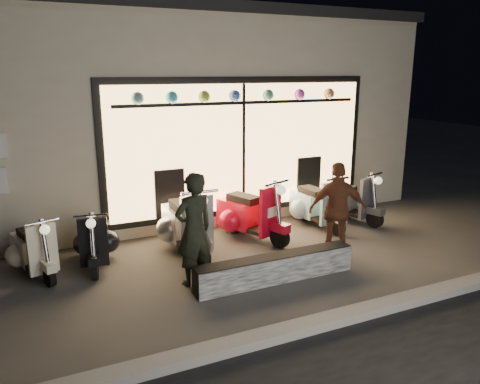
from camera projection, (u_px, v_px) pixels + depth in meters
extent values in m
plane|color=#383533|center=(249.00, 266.00, 7.37)|extent=(40.00, 40.00, 0.00)
cube|color=slate|center=(323.00, 322.00, 5.59)|extent=(40.00, 0.25, 0.12)
cube|color=beige|center=(159.00, 113.00, 11.25)|extent=(10.00, 6.00, 4.00)
cube|color=black|center=(155.00, 20.00, 10.73)|extent=(10.20, 6.20, 0.20)
cube|color=black|center=(242.00, 147.00, 9.04)|extent=(5.45, 0.06, 2.65)
cube|color=#FFBF6B|center=(243.00, 147.00, 9.01)|extent=(5.20, 0.04, 2.40)
cube|color=black|center=(244.00, 103.00, 8.76)|extent=(4.90, 0.06, 0.06)
cube|color=black|center=(276.00, 268.00, 6.79)|extent=(2.47, 0.28, 0.40)
cylinder|color=black|center=(203.00, 256.00, 7.25)|extent=(0.12, 0.39, 0.39)
cylinder|color=black|center=(180.00, 234.00, 8.25)|extent=(0.14, 0.39, 0.39)
cube|color=#B1B1B6|center=(197.00, 224.00, 7.35)|extent=(0.53, 0.08, 0.94)
cube|color=#B1B1B6|center=(182.00, 223.00, 8.09)|extent=(0.49, 0.80, 0.52)
cube|color=black|center=(183.00, 206.00, 7.91)|extent=(0.33, 0.64, 0.14)
sphere|color=#FFF2CC|center=(202.00, 201.00, 7.02)|extent=(0.17, 0.17, 0.17)
cylinder|color=black|center=(280.00, 237.00, 8.08)|extent=(0.23, 0.38, 0.37)
cylinder|color=black|center=(235.00, 224.00, 8.82)|extent=(0.25, 0.39, 0.37)
cube|color=#B50B22|center=(270.00, 211.00, 8.13)|extent=(0.49, 0.25, 0.89)
cube|color=#B50B22|center=(239.00, 213.00, 8.69)|extent=(0.70, 0.88, 0.50)
cube|color=black|center=(244.00, 198.00, 8.54)|extent=(0.50, 0.68, 0.13)
sphere|color=#FFF2CC|center=(281.00, 190.00, 7.86)|extent=(0.21, 0.21, 0.16)
cylinder|color=black|center=(95.00, 270.00, 6.85)|extent=(0.15, 0.32, 0.31)
cylinder|color=black|center=(97.00, 247.00, 7.71)|extent=(0.17, 0.33, 0.31)
cube|color=black|center=(93.00, 242.00, 6.94)|extent=(0.43, 0.14, 0.75)
cube|color=black|center=(96.00, 238.00, 7.57)|extent=(0.50, 0.70, 0.42)
cube|color=black|center=(95.00, 225.00, 7.42)|extent=(0.35, 0.55, 0.11)
sphere|color=#FFF2CC|center=(91.00, 224.00, 6.66)|extent=(0.16, 0.16, 0.14)
cylinder|color=black|center=(50.00, 276.00, 6.63)|extent=(0.17, 0.32, 0.31)
cylinder|color=black|center=(29.00, 258.00, 7.29)|extent=(0.19, 0.32, 0.31)
cube|color=beige|center=(42.00, 249.00, 6.68)|extent=(0.41, 0.17, 0.74)
cube|color=beige|center=(30.00, 248.00, 7.18)|extent=(0.54, 0.71, 0.41)
cube|color=black|center=(30.00, 234.00, 7.05)|extent=(0.38, 0.55, 0.11)
sphere|color=#FFF2CC|center=(45.00, 230.00, 6.45)|extent=(0.17, 0.17, 0.13)
cylinder|color=black|center=(338.00, 227.00, 8.69)|extent=(0.13, 0.35, 0.35)
cylinder|color=black|center=(305.00, 213.00, 9.55)|extent=(0.15, 0.35, 0.35)
cube|color=#90C4CC|center=(331.00, 203.00, 8.77)|extent=(0.47, 0.10, 0.83)
cube|color=#90C4CC|center=(308.00, 204.00, 9.41)|extent=(0.47, 0.74, 0.47)
cube|color=black|center=(312.00, 191.00, 9.25)|extent=(0.32, 0.59, 0.12)
sphere|color=#FFF2CC|center=(340.00, 185.00, 8.48)|extent=(0.16, 0.16, 0.15)
cylinder|color=black|center=(375.00, 219.00, 9.13)|extent=(0.21, 0.35, 0.34)
cylinder|color=black|center=(332.00, 209.00, 9.82)|extent=(0.23, 0.36, 0.34)
cube|color=#4E4F55|center=(367.00, 198.00, 9.18)|extent=(0.45, 0.22, 0.82)
cube|color=#4E4F55|center=(337.00, 200.00, 9.70)|extent=(0.63, 0.80, 0.46)
cube|color=black|center=(342.00, 188.00, 9.56)|extent=(0.45, 0.62, 0.12)
sphere|color=#FFF2CC|center=(378.00, 181.00, 8.93)|extent=(0.19, 0.19, 0.15)
imported|color=black|center=(194.00, 229.00, 6.57)|extent=(0.67, 0.51, 1.64)
imported|color=brown|center=(338.00, 210.00, 7.60)|extent=(1.00, 0.74, 1.57)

